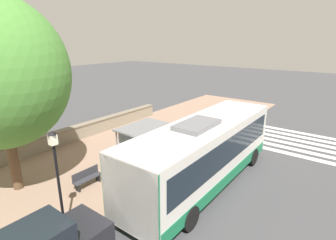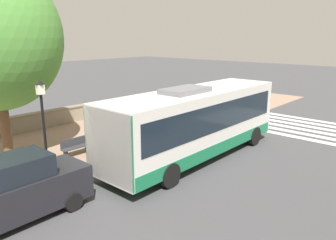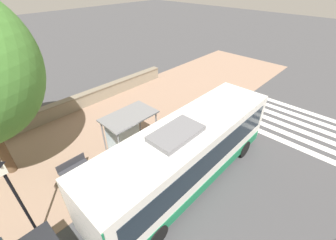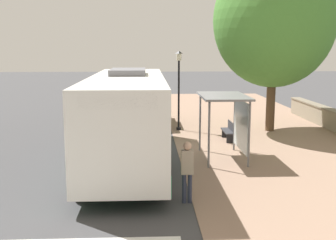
{
  "view_description": "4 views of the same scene",
  "coord_description": "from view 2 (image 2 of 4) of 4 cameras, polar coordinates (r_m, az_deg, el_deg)",
  "views": [
    {
      "loc": [
        7.67,
        -8.75,
        7.03
      ],
      "look_at": [
        -1.53,
        3.49,
        2.36
      ],
      "focal_mm": 28.0,
      "sensor_mm": 36.0,
      "label": 1
    },
    {
      "loc": [
        10.96,
        -10.24,
        5.69
      ],
      "look_at": [
        -0.2,
        2.3,
        1.41
      ],
      "focal_mm": 35.0,
      "sensor_mm": 36.0,
      "label": 2
    },
    {
      "loc": [
        6.74,
        -4.53,
        8.93
      ],
      "look_at": [
        -1.45,
        4.17,
        0.94
      ],
      "focal_mm": 24.0,
      "sensor_mm": 36.0,
      "label": 3
    },
    {
      "loc": [
        1.23,
        17.26,
        4.29
      ],
      "look_at": [
        0.59,
        4.2,
        2.04
      ],
      "focal_mm": 45.0,
      "sensor_mm": 36.0,
      "label": 4
    }
  ],
  "objects": [
    {
      "name": "stone_wall",
      "position": [
        22.63,
        -20.09,
        0.25
      ],
      "size": [
        0.6,
        20.0,
        1.07
      ],
      "color": "gray",
      "rests_on": "ground"
    },
    {
      "name": "crosswalk_stripes",
      "position": [
        22.6,
        24.96,
        -1.65
      ],
      "size": [
        9.0,
        5.25,
        0.01
      ],
      "color": "silver",
      "rests_on": "ground"
    },
    {
      "name": "bus",
      "position": [
        15.51,
        4.72,
        -0.24
      ],
      "size": [
        2.78,
        10.44,
        3.49
      ],
      "color": "silver",
      "rests_on": "ground"
    },
    {
      "name": "sidewalk_plaza",
      "position": [
        19.39,
        -14.19,
        -3.19
      ],
      "size": [
        9.0,
        44.0,
        0.02
      ],
      "color": "#937560",
      "rests_on": "ground"
    },
    {
      "name": "parked_car_behind_bus",
      "position": [
        11.5,
        -25.2,
        -11.14
      ],
      "size": [
        1.83,
        4.64,
        2.12
      ],
      "color": "black",
      "rests_on": "ground"
    },
    {
      "name": "bus_shelter",
      "position": [
        17.64,
        -6.04,
        2.41
      ],
      "size": [
        1.75,
        2.88,
        2.51
      ],
      "color": "slate",
      "rests_on": "ground"
    },
    {
      "name": "ground_plane",
      "position": [
        16.04,
        -4.98,
        -6.54
      ],
      "size": [
        120.0,
        120.0,
        0.0
      ],
      "primitive_type": "plane",
      "color": "#424244",
      "rests_on": "ground"
    },
    {
      "name": "street_lamp_near",
      "position": [
        13.13,
        -20.82,
        -0.91
      ],
      "size": [
        0.28,
        0.28,
        4.14
      ],
      "color": "black",
      "rests_on": "ground"
    },
    {
      "name": "bench",
      "position": [
        16.73,
        -15.76,
        -4.44
      ],
      "size": [
        0.4,
        1.52,
        0.88
      ],
      "color": "#333338",
      "rests_on": "ground"
    },
    {
      "name": "pedestrian",
      "position": [
        20.09,
        7.86,
        0.76
      ],
      "size": [
        0.34,
        0.23,
        1.75
      ],
      "color": "#2D3347",
      "rests_on": "ground"
    }
  ]
}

